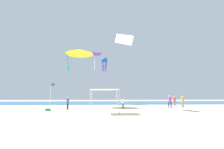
% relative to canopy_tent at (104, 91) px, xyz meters
% --- Properties ---
extents(ground, '(110.00, 110.00, 0.10)m').
position_rel_canopy_tent_xyz_m(ground, '(3.05, 1.64, -2.47)').
color(ground, beige).
extents(ocean_strip, '(110.00, 23.12, 0.03)m').
position_rel_canopy_tent_xyz_m(ocean_strip, '(3.05, 29.18, -2.40)').
color(ocean_strip, '#28608C').
rests_on(ocean_strip, ground).
extents(canopy_tent, '(2.94, 2.94, 2.56)m').
position_rel_canopy_tent_xyz_m(canopy_tent, '(0.00, 0.00, 0.00)').
color(canopy_tent, '#B2B2B7').
rests_on(canopy_tent, ground).
extents(person_near_tent, '(0.46, 0.45, 1.91)m').
position_rel_canopy_tent_xyz_m(person_near_tent, '(10.33, 8.46, -1.29)').
color(person_near_tent, black).
rests_on(person_near_tent, ground).
extents(person_leftmost, '(0.40, 0.40, 1.68)m').
position_rel_canopy_tent_xyz_m(person_leftmost, '(2.80, 7.01, -1.43)').
color(person_leftmost, slate).
rests_on(person_leftmost, ground).
extents(person_central, '(0.43, 0.48, 1.81)m').
position_rel_canopy_tent_xyz_m(person_central, '(13.06, 13.18, -1.36)').
color(person_central, brown).
rests_on(person_central, ground).
extents(person_rightmost, '(0.41, 0.42, 1.71)m').
position_rel_canopy_tent_xyz_m(person_rightmost, '(-4.90, 5.95, -1.41)').
color(person_rightmost, black).
rests_on(person_rightmost, ground).
extents(person_far_shore, '(0.44, 0.49, 1.84)m').
position_rel_canopy_tent_xyz_m(person_far_shore, '(12.42, 8.57, -1.34)').
color(person_far_shore, slate).
rests_on(person_far_shore, ground).
extents(banner_flag, '(0.61, 0.06, 3.71)m').
position_rel_canopy_tent_xyz_m(banner_flag, '(-7.82, 8.24, -0.18)').
color(banner_flag, silver).
rests_on(banner_flag, ground).
extents(cooler_box, '(0.57, 0.37, 0.35)m').
position_rel_canopy_tent_xyz_m(cooler_box, '(-6.84, 3.67, -2.24)').
color(cooler_box, '#1E8C4C').
rests_on(cooler_box, ground).
extents(kite_diamond_purple, '(3.21, 3.21, 3.74)m').
position_rel_canopy_tent_xyz_m(kite_diamond_purple, '(-1.82, 20.98, 8.64)').
color(kite_diamond_purple, purple).
extents(kite_octopus_blue, '(2.38, 2.38, 4.11)m').
position_rel_canopy_tent_xyz_m(kite_octopus_blue, '(0.50, 29.62, 9.05)').
color(kite_octopus_blue, blue).
extents(kite_parafoil_white, '(2.19, 3.84, 2.55)m').
position_rel_canopy_tent_xyz_m(kite_parafoil_white, '(2.70, 4.55, 7.07)').
color(kite_parafoil_white, white).
extents(kite_delta_yellow, '(5.13, 5.17, 3.70)m').
position_rel_canopy_tent_xyz_m(kite_delta_yellow, '(-3.95, 9.99, 6.62)').
color(kite_delta_yellow, yellow).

